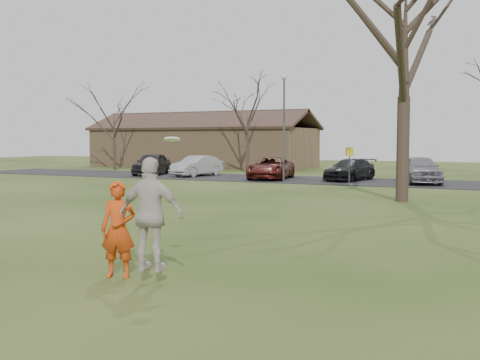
# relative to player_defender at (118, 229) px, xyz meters

# --- Properties ---
(ground) EXTENTS (120.00, 120.00, 0.00)m
(ground) POSITION_rel_player_defender_xyz_m (0.38, 0.29, -0.87)
(ground) COLOR #1E380F
(ground) RESTS_ON ground
(parking_strip) EXTENTS (62.00, 6.50, 0.04)m
(parking_strip) POSITION_rel_player_defender_xyz_m (0.38, 25.29, -0.85)
(parking_strip) COLOR black
(parking_strip) RESTS_ON ground
(player_defender) EXTENTS (0.73, 0.59, 1.74)m
(player_defender) POSITION_rel_player_defender_xyz_m (0.00, 0.00, 0.00)
(player_defender) COLOR #C33D10
(player_defender) RESTS_ON ground
(car_0) EXTENTS (3.07, 4.88, 1.55)m
(car_0) POSITION_rel_player_defender_xyz_m (-16.47, 25.27, -0.06)
(car_0) COLOR black
(car_0) RESTS_ON parking_strip
(car_1) EXTENTS (2.07, 4.35, 1.38)m
(car_1) POSITION_rel_player_defender_xyz_m (-12.96, 25.45, -0.14)
(car_1) COLOR #9C9CA1
(car_1) RESTS_ON parking_strip
(car_2) EXTENTS (3.07, 5.24, 1.37)m
(car_2) POSITION_rel_player_defender_xyz_m (-7.28, 24.83, -0.15)
(car_2) COLOR #531713
(car_2) RESTS_ON parking_strip
(car_3) EXTENTS (2.63, 4.73, 1.30)m
(car_3) POSITION_rel_player_defender_xyz_m (-2.50, 25.84, -0.18)
(car_3) COLOR black
(car_3) RESTS_ON parking_strip
(car_4) EXTENTS (3.29, 4.97, 1.57)m
(car_4) POSITION_rel_player_defender_xyz_m (1.66, 25.20, -0.04)
(car_4) COLOR gray
(car_4) RESTS_ON parking_strip
(catching_play) EXTENTS (1.21, 0.67, 2.30)m
(catching_play) POSITION_rel_player_defender_xyz_m (0.84, -0.18, 0.34)
(catching_play) COLOR beige
(catching_play) RESTS_ON ground
(building) EXTENTS (20.60, 8.50, 5.14)m
(building) POSITION_rel_player_defender_xyz_m (-19.62, 38.29, 1.06)
(building) COLOR #8C6D4C
(building) RESTS_ON ground
(lamp_post) EXTENTS (0.34, 0.34, 6.27)m
(lamp_post) POSITION_rel_player_defender_xyz_m (-5.62, 22.79, 3.10)
(lamp_post) COLOR #47474C
(lamp_post) RESTS_ON ground
(sign_yellow) EXTENTS (0.35, 0.35, 2.08)m
(sign_yellow) POSITION_rel_player_defender_xyz_m (-1.62, 22.29, 0.58)
(sign_yellow) COLOR #47474C
(sign_yellow) RESTS_ON ground
(big_tree) EXTENTS (9.00, 9.00, 14.00)m
(big_tree) POSITION_rel_player_defender_xyz_m (2.38, 15.29, 6.13)
(big_tree) COLOR #352821
(big_tree) RESTS_ON ground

